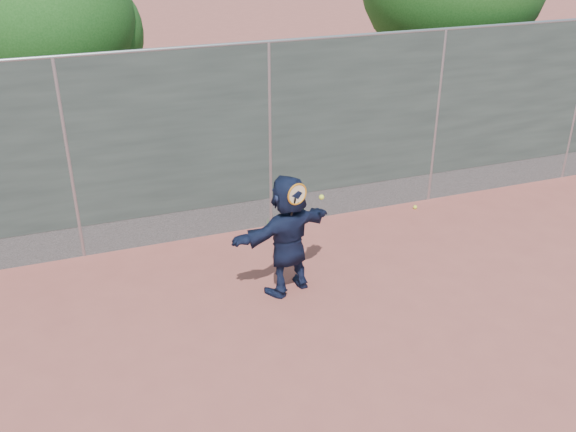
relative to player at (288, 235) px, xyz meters
name	(u,v)px	position (x,y,z in m)	size (l,w,h in m)	color
ground	(364,348)	(0.41, -1.55, -0.85)	(80.00, 80.00, 0.00)	#9E4C42
player	(288,235)	(0.00, 0.00, 0.00)	(1.57, 0.50, 1.69)	#141B38
ball_ground	(415,207)	(2.98, 1.66, -0.81)	(0.07, 0.07, 0.07)	#D7E633
fence	(270,134)	(0.41, 1.95, 0.74)	(20.00, 0.06, 3.03)	#38423D
swing_action	(299,196)	(0.08, -0.19, 0.64)	(0.54, 0.14, 0.51)	#C57012
tree_left	(56,24)	(-2.44, 5.00, 2.09)	(3.15, 3.00, 4.53)	#382314
weed_clump	(290,218)	(0.71, 1.83, -0.71)	(0.68, 0.07, 0.30)	#387226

